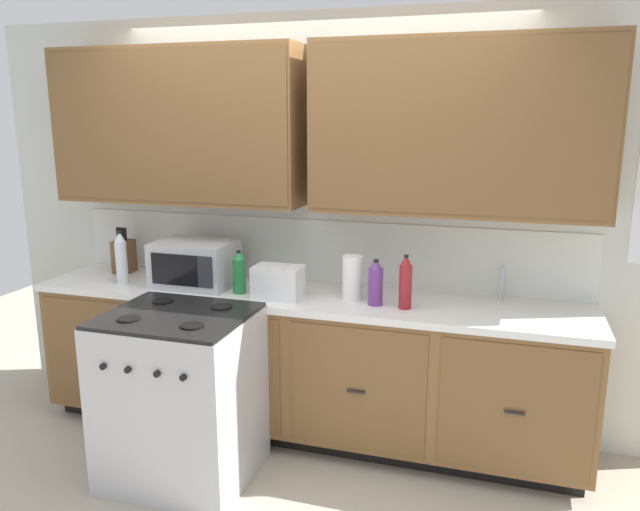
% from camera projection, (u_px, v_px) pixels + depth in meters
% --- Properties ---
extents(ground_plane, '(8.30, 8.30, 0.00)m').
position_uv_depth(ground_plane, '(287.00, 457.00, 3.60)').
color(ground_plane, '#B2A893').
extents(wall_unit, '(4.52, 0.40, 2.56)m').
position_uv_depth(wall_unit, '(312.00, 164.00, 3.69)').
color(wall_unit, silver).
rests_on(wall_unit, ground_plane).
extents(counter_run, '(3.35, 0.64, 0.91)m').
position_uv_depth(counter_run, '(303.00, 363.00, 3.78)').
color(counter_run, black).
rests_on(counter_run, ground_plane).
extents(stove_range, '(0.76, 0.68, 0.95)m').
position_uv_depth(stove_range, '(181.00, 396.00, 3.33)').
color(stove_range, '#B7B7BC').
rests_on(stove_range, ground_plane).
extents(microwave, '(0.48, 0.37, 0.28)m').
position_uv_depth(microwave, '(195.00, 263.00, 3.84)').
color(microwave, '#B7B7BC').
rests_on(microwave, counter_run).
extents(toaster, '(0.28, 0.18, 0.19)m').
position_uv_depth(toaster, '(278.00, 282.00, 3.58)').
color(toaster, white).
rests_on(toaster, counter_run).
extents(knife_block, '(0.11, 0.14, 0.31)m').
position_uv_depth(knife_block, '(124.00, 256.00, 4.16)').
color(knife_block, brown).
rests_on(knife_block, counter_run).
extents(sink_faucet, '(0.02, 0.02, 0.20)m').
position_uv_depth(sink_faucet, '(501.00, 284.00, 3.53)').
color(sink_faucet, '#B2B5BA').
rests_on(sink_faucet, counter_run).
extents(paper_towel_roll, '(0.12, 0.12, 0.26)m').
position_uv_depth(paper_towel_roll, '(352.00, 278.00, 3.54)').
color(paper_towel_roll, white).
rests_on(paper_towel_roll, counter_run).
extents(bottle_green, '(0.08, 0.08, 0.26)m').
position_uv_depth(bottle_green, '(239.00, 272.00, 3.67)').
color(bottle_green, '#237A38').
rests_on(bottle_green, counter_run).
extents(bottle_red, '(0.07, 0.07, 0.30)m').
position_uv_depth(bottle_red, '(405.00, 282.00, 3.37)').
color(bottle_red, maroon).
rests_on(bottle_red, counter_run).
extents(bottle_clear, '(0.07, 0.07, 0.34)m').
position_uv_depth(bottle_clear, '(121.00, 258.00, 3.88)').
color(bottle_clear, silver).
rests_on(bottle_clear, counter_run).
extents(bottle_violet, '(0.08, 0.08, 0.26)m').
position_uv_depth(bottle_violet, '(376.00, 283.00, 3.44)').
color(bottle_violet, '#663384').
rests_on(bottle_violet, counter_run).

